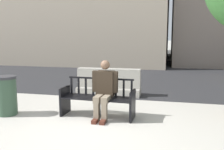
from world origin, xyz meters
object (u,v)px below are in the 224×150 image
street_bench (98,100)px  trash_bin (7,95)px  seated_person (104,88)px  jersey_barrier_centre (109,84)px

street_bench → trash_bin: 2.17m
street_bench → seated_person: size_ratio=1.30×
seated_person → jersey_barrier_centre: size_ratio=0.65×
street_bench → seated_person: seated_person is taller
trash_bin → street_bench: bearing=9.3°
street_bench → jersey_barrier_centre: (-0.26, 2.17, -0.06)m
jersey_barrier_centre → seated_person: bearing=-79.0°
street_bench → seated_person: bearing=-20.6°
seated_person → jersey_barrier_centre: seated_person is taller
jersey_barrier_centre → trash_bin: 3.15m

